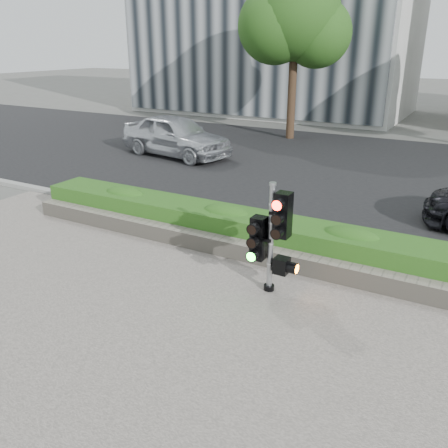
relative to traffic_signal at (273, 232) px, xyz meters
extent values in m
plane|color=#51514C|center=(-0.56, -0.99, -1.11)|extent=(120.00, 120.00, 0.00)
cube|color=#9E9389|center=(-0.56, -3.49, -1.09)|extent=(16.00, 11.00, 0.03)
cube|color=black|center=(-0.56, 9.01, -1.10)|extent=(60.00, 13.00, 0.02)
cube|color=gray|center=(-0.56, 2.16, -1.05)|extent=(60.00, 0.25, 0.12)
cube|color=gray|center=(-0.56, 0.91, -0.91)|extent=(12.00, 0.32, 0.34)
cube|color=#48962E|center=(-0.56, 1.56, -0.74)|extent=(12.00, 1.00, 0.68)
cylinder|color=black|center=(-5.06, 13.51, 0.91)|extent=(0.36, 0.36, 4.03)
sphere|color=#204914|center=(-5.06, 13.51, 4.08)|extent=(3.74, 3.74, 3.74)
sphere|color=#204914|center=(-4.20, 13.87, 3.36)|extent=(2.88, 2.88, 2.88)
sphere|color=#204914|center=(-5.78, 13.08, 3.65)|extent=(3.17, 3.17, 3.17)
cylinder|color=black|center=(-0.03, -0.03, -1.03)|extent=(0.19, 0.19, 0.09)
cylinder|color=gray|center=(-0.03, -0.03, -0.13)|extent=(0.10, 0.10, 1.90)
cylinder|color=gray|center=(-0.03, -0.03, 0.85)|extent=(0.12, 0.12, 0.05)
cube|color=#FF1107|center=(0.19, -0.06, 0.36)|extent=(0.24, 0.24, 0.76)
cube|color=#14E51E|center=(-0.24, -0.05, -0.13)|extent=(0.24, 0.24, 0.76)
cube|color=black|center=(0.00, 0.18, 0.13)|extent=(0.24, 0.24, 0.52)
cube|color=orange|center=(0.18, 0.00, -0.57)|extent=(0.24, 0.24, 0.28)
imported|color=silver|center=(-7.48, 7.95, -0.31)|extent=(4.82, 2.61, 1.56)
camera|label=1|loc=(2.86, -6.81, 2.96)|focal=38.00mm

